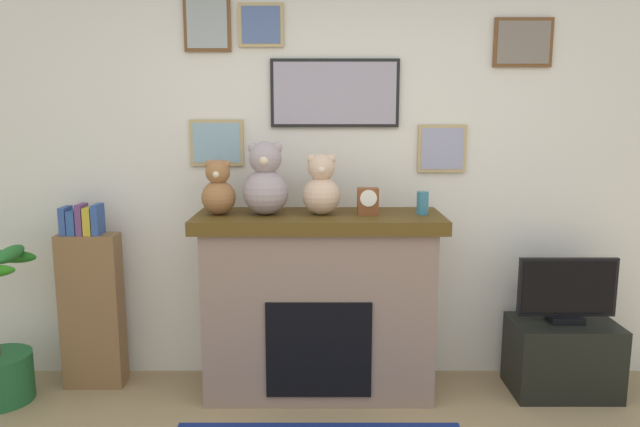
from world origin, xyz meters
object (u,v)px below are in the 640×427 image
bookshelf (92,304)px  mantel_clock (368,201)px  candle_jar (423,203)px  teddy_bear_grey (322,187)px  teddy_bear_cream (219,190)px  teddy_bear_tan (266,182)px  fireplace (319,303)px  tv_stand (563,357)px  television (568,291)px

bookshelf → mantel_clock: size_ratio=7.39×
candle_jar → teddy_bear_grey: bearing=-180.0°
bookshelf → teddy_bear_grey: (1.45, -0.08, 0.75)m
bookshelf → teddy_bear_cream: 1.12m
bookshelf → teddy_bear_cream: teddy_bear_cream is taller
bookshelf → teddy_bear_grey: size_ratio=3.23×
mantel_clock → teddy_bear_tan: (-0.61, 0.00, 0.12)m
bookshelf → candle_jar: size_ratio=8.45×
fireplace → teddy_bear_tan: bearing=-176.7°
tv_stand → mantel_clock: bearing=179.1°
fireplace → teddy_bear_cream: teddy_bear_cream is taller
television → teddy_bear_tan: size_ratio=1.37×
tv_stand → teddy_bear_cream: 2.36m
teddy_bear_grey → candle_jar: bearing=0.0°
teddy_bear_grey → fireplace: bearing=130.2°
tv_stand → mantel_clock: (-1.22, 0.02, 0.98)m
teddy_bear_tan → mantel_clock: bearing=-0.1°
fireplace → mantel_clock: mantel_clock is taller
television → candle_jar: bearing=178.6°
fireplace → teddy_bear_cream: 0.93m
fireplace → bookshelf: size_ratio=1.26×
bookshelf → television: bookshelf is taller
bookshelf → teddy_bear_tan: 1.37m
tv_stand → bookshelf: bearing=178.1°
mantel_clock → bookshelf: bearing=177.3°
television → mantel_clock: bearing=179.1°
candle_jar → mantel_clock: (-0.33, -0.00, 0.01)m
television → candle_jar: size_ratio=4.30×
fireplace → candle_jar: bearing=-1.6°
teddy_bear_tan → television: bearing=-0.6°
mantel_clock → teddy_bear_cream: (-0.89, 0.00, 0.07)m
bookshelf → candle_jar: candle_jar is taller
mantel_clock → teddy_bear_cream: bearing=179.9°
teddy_bear_cream → fireplace: bearing=1.7°
tv_stand → teddy_bear_tan: (-1.83, 0.02, 1.09)m
television → mantel_clock: size_ratio=3.76×
fireplace → teddy_bear_grey: bearing=-49.8°
candle_jar → teddy_bear_grey: 0.61m
fireplace → bookshelf: 1.43m
candle_jar → teddy_bear_grey: size_ratio=0.38×
tv_stand → television: (0.00, -0.00, 0.42)m
bookshelf → mantel_clock: 1.85m
fireplace → tv_stand: fireplace is taller
tv_stand → teddy_bear_grey: (-1.50, 0.02, 1.06)m
fireplace → mantel_clock: bearing=-3.8°
bookshelf → fireplace: bearing=-2.5°
mantel_clock → candle_jar: bearing=0.3°
candle_jar → mantel_clock: mantel_clock is taller
bookshelf → television: 2.95m
fireplace → tv_stand: bearing=-1.4°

